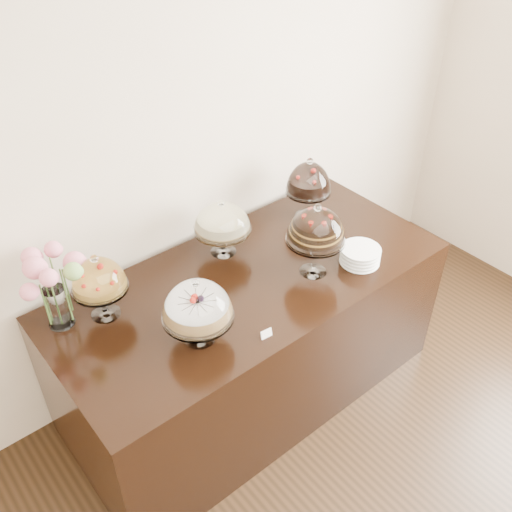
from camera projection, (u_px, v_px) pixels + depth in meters
wall_back at (151, 153)px, 2.95m from camera, size 5.00×0.04×3.00m
display_counter at (251, 336)px, 3.36m from camera, size 2.20×1.00×0.90m
cake_stand_sugar_sponge at (197, 304)px, 2.59m from camera, size 0.34×0.34×0.37m
cake_stand_choco_layer at (316, 228)px, 2.95m from camera, size 0.32×0.32×0.43m
cake_stand_cheesecake at (222, 220)px, 3.14m from camera, size 0.33×0.33×0.35m
cake_stand_dark_choco at (309, 181)px, 3.42m from camera, size 0.28×0.28×0.40m
cake_stand_fruit_tart at (98, 278)px, 2.72m from camera, size 0.27×0.27×0.37m
flower_vase at (53, 280)px, 2.66m from camera, size 0.35×0.32×0.41m
plate_stack at (360, 256)px, 3.16m from camera, size 0.22×0.22×0.09m
price_card_left at (266, 334)px, 2.72m from camera, size 0.06×0.02×0.04m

